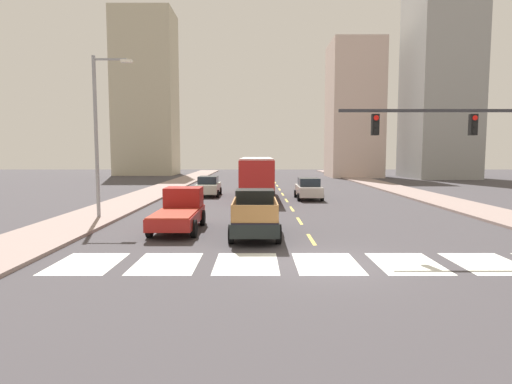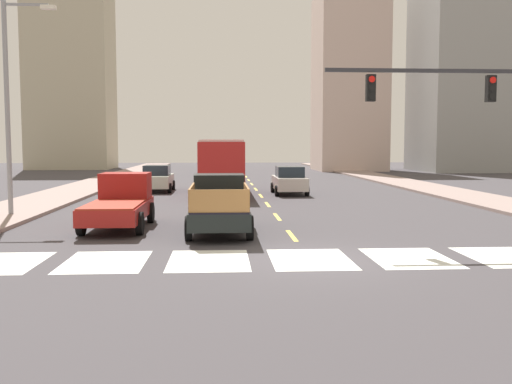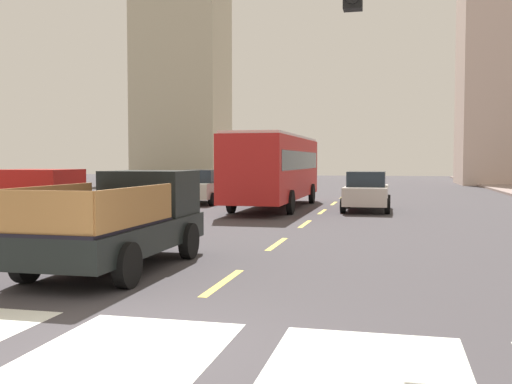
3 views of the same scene
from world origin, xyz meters
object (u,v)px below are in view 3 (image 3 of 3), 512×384
city_bus (275,166)px  sedan_far (367,191)px  sedan_mid (203,187)px  pickup_stakebed (126,221)px  pickup_dark (11,213)px

city_bus → sedan_far: bearing=-8.9°
city_bus → sedan_mid: city_bus is taller
pickup_stakebed → sedan_mid: (-4.05, 17.27, -0.08)m
pickup_stakebed → sedan_mid: bearing=105.4°
pickup_stakebed → pickup_dark: same height
pickup_stakebed → pickup_dark: bearing=162.4°
sedan_mid → pickup_dark: bearing=-85.9°
pickup_stakebed → city_bus: 15.28m
pickup_stakebed → sedan_mid: 17.74m
city_bus → sedan_mid: (-4.15, 2.03, -1.09)m
city_bus → sedan_far: (4.17, -0.52, -1.09)m
sedan_mid → sedan_far: 8.70m
pickup_dark → city_bus: (3.77, 13.93, 1.03)m
pickup_stakebed → sedan_far: 15.33m
city_bus → sedan_mid: bearing=152.2°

